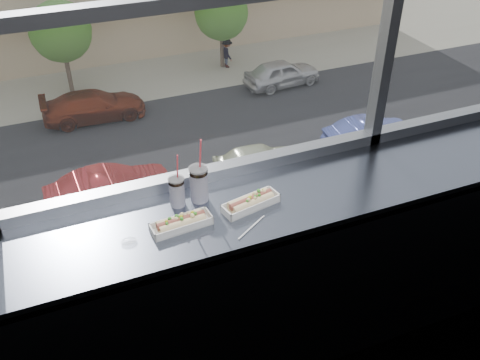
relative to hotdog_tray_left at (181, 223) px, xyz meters
name	(u,v)px	position (x,y,z in m)	size (l,w,h in m)	color
wall_back_lower	(208,258)	(0.22, 0.32, -0.58)	(6.00, 6.00, 0.00)	black
counter	(223,215)	(0.22, 0.05, -0.06)	(6.00, 0.55, 0.06)	slate
counter_fascia	(244,328)	(0.22, -0.21, -0.58)	(6.00, 0.04, 1.04)	slate
hotdog_tray_left	(181,223)	(0.00, 0.00, 0.00)	(0.29, 0.11, 0.07)	white
hotdog_tray_right	(251,202)	(0.35, 0.02, 0.00)	(0.30, 0.15, 0.07)	white
soda_cup_left	(177,190)	(0.03, 0.17, 0.06)	(0.08, 0.08, 0.29)	white
soda_cup_right	(199,182)	(0.14, 0.17, 0.07)	(0.09, 0.09, 0.34)	white
loose_straw	(251,227)	(0.29, -0.12, -0.02)	(0.01, 0.01, 0.20)	white
wrapper	(129,241)	(-0.24, -0.01, -0.02)	(0.08, 0.06, 0.02)	silver
plaza_ground	(31,15)	(0.22, 43.82, -12.13)	(120.00, 120.00, 0.00)	gray
street_asphalt	(73,164)	(0.22, 20.32, -12.10)	(80.00, 10.00, 0.06)	black
far_sidewalk	(53,94)	(0.22, 28.32, -12.11)	(80.00, 6.00, 0.04)	gray
car_far_b	(93,101)	(1.99, 24.32, -11.05)	(6.12, 2.55, 2.04)	#651B08
car_near_c	(110,185)	(1.33, 16.32, -10.94)	(6.79, 2.83, 2.26)	#AC272A
car_far_c	(282,69)	(12.91, 24.32, -11.03)	(6.22, 2.59, 2.07)	#BBBBBB
car_near_e	(371,130)	(13.73, 16.32, -11.07)	(5.96, 2.49, 1.99)	#4E5CB9
car_near_d	(259,156)	(7.89, 16.32, -11.12)	(5.66, 2.36, 1.89)	beige
pedestrian_d	(227,50)	(10.95, 28.16, -11.00)	(0.97, 0.73, 2.18)	#66605B
tree_center	(61,31)	(1.29, 28.32, -8.54)	(3.38, 3.38, 5.29)	#47382B
tree_right	(221,13)	(10.67, 28.32, -8.68)	(3.26, 3.26, 5.09)	#47382B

